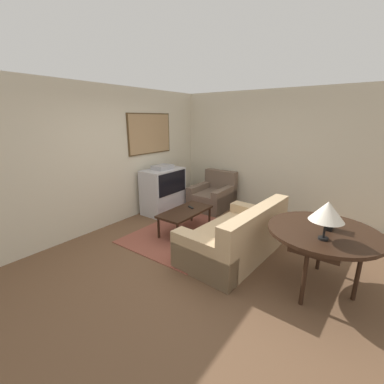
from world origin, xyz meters
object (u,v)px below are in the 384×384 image
(console_table, at_px, (323,235))
(mantel_clock, at_px, (330,222))
(table_lamp, at_px, (327,212))
(armchair, at_px, (213,196))
(couch, at_px, (237,238))
(tv, at_px, (163,190))
(coffee_table, at_px, (185,213))

(console_table, bearing_deg, mantel_clock, -29.83)
(table_lamp, xyz_separation_m, mantel_clock, (0.35, -0.00, -0.24))
(armchair, bearing_deg, couch, -49.59)
(tv, bearing_deg, table_lamp, -108.71)
(armchair, xyz_separation_m, coffee_table, (-1.53, -0.33, 0.12))
(couch, height_order, table_lamp, table_lamp)
(couch, bearing_deg, table_lamp, 75.62)
(coffee_table, bearing_deg, table_lamp, -103.91)
(coffee_table, bearing_deg, mantel_clock, -95.90)
(tv, distance_m, armchair, 1.23)
(mantel_clock, bearing_deg, table_lamp, 179.85)
(armchair, xyz_separation_m, mantel_clock, (-1.78, -2.74, 0.62))
(tv, bearing_deg, console_table, -104.66)
(armchair, relative_size, mantel_clock, 5.35)
(table_lamp, bearing_deg, armchair, 52.15)
(armchair, height_order, console_table, armchair)
(tv, relative_size, armchair, 1.09)
(tv, bearing_deg, mantel_clock, -103.45)
(tv, xyz_separation_m, console_table, (-0.90, -3.45, 0.22))
(tv, distance_m, console_table, 3.58)
(coffee_table, xyz_separation_m, table_lamp, (-0.60, -2.41, 0.74))
(couch, distance_m, armchair, 2.29)
(coffee_table, bearing_deg, tv, 61.59)
(coffee_table, relative_size, table_lamp, 2.47)
(tv, relative_size, mantel_clock, 5.80)
(mantel_clock, bearing_deg, console_table, 150.17)
(couch, bearing_deg, tv, -105.39)
(tv, height_order, mantel_clock, tv)
(armchair, height_order, mantel_clock, mantel_clock)
(tv, relative_size, couch, 0.58)
(console_table, distance_m, mantel_clock, 0.18)
(tv, bearing_deg, armchair, -38.40)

